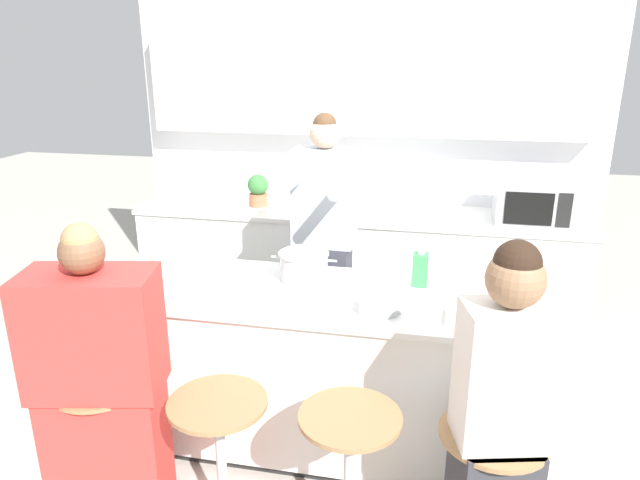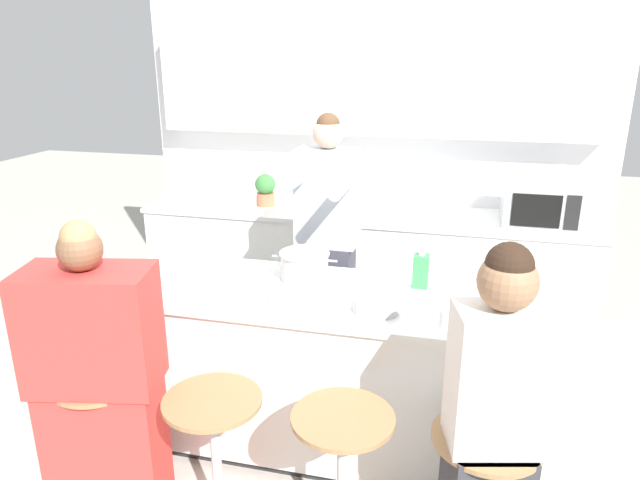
# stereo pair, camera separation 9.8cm
# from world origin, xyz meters

# --- Properties ---
(ground_plane) EXTENTS (16.00, 16.00, 0.00)m
(ground_plane) POSITION_xyz_m (0.00, 0.00, 0.00)
(ground_plane) COLOR #B2ADA3
(wall_back) EXTENTS (3.48, 0.22, 2.70)m
(wall_back) POSITION_xyz_m (0.00, 1.69, 1.54)
(wall_back) COLOR white
(wall_back) RESTS_ON ground_plane
(back_counter) EXTENTS (3.23, 0.63, 0.93)m
(back_counter) POSITION_xyz_m (0.00, 1.39, 0.46)
(back_counter) COLOR white
(back_counter) RESTS_ON ground_plane
(kitchen_island) EXTENTS (2.06, 0.73, 0.89)m
(kitchen_island) POSITION_xyz_m (0.00, 0.00, 0.45)
(kitchen_island) COLOR black
(kitchen_island) RESTS_ON ground_plane
(bar_stool_leftmost) EXTENTS (0.42, 0.42, 0.66)m
(bar_stool_leftmost) POSITION_xyz_m (-0.83, -0.65, 0.39)
(bar_stool_leftmost) COLOR #997047
(bar_stool_leftmost) RESTS_ON ground_plane
(bar_stool_center_left) EXTENTS (0.42, 0.42, 0.66)m
(bar_stool_center_left) POSITION_xyz_m (-0.28, -0.68, 0.39)
(bar_stool_center_left) COLOR #997047
(bar_stool_center_left) RESTS_ON ground_plane
(bar_stool_center_right) EXTENTS (0.42, 0.42, 0.66)m
(bar_stool_center_right) POSITION_xyz_m (0.28, -0.67, 0.39)
(bar_stool_center_right) COLOR #997047
(bar_stool_center_right) RESTS_ON ground_plane
(person_cooking) EXTENTS (0.37, 0.54, 1.71)m
(person_cooking) POSITION_xyz_m (-0.08, 0.57, 0.85)
(person_cooking) COLOR #383842
(person_cooking) RESTS_ON ground_plane
(person_wrapped_blanket) EXTENTS (0.58, 0.39, 1.40)m
(person_wrapped_blanket) POSITION_xyz_m (-0.80, -0.70, 0.65)
(person_wrapped_blanket) COLOR red
(person_wrapped_blanket) RESTS_ON ground_plane
(person_seated_near) EXTENTS (0.36, 0.33, 1.44)m
(person_seated_near) POSITION_xyz_m (0.83, -0.70, 0.68)
(person_seated_near) COLOR #333338
(person_seated_near) RESTS_ON ground_plane
(cooking_pot) EXTENTS (0.35, 0.26, 0.15)m
(cooking_pot) POSITION_xyz_m (-0.10, 0.14, 0.96)
(cooking_pot) COLOR #B7BABC
(cooking_pot) RESTS_ON kitchen_island
(fruit_bowl) EXTENTS (0.22, 0.22, 0.06)m
(fruit_bowl) POSITION_xyz_m (0.32, -0.14, 0.92)
(fruit_bowl) COLOR #B7BABC
(fruit_bowl) RESTS_ON kitchen_island
(mixing_bowl_steel) EXTENTS (0.22, 0.22, 0.07)m
(mixing_bowl_steel) POSITION_xyz_m (-0.90, 0.22, 0.92)
(mixing_bowl_steel) COLOR silver
(mixing_bowl_steel) RESTS_ON kitchen_island
(coffee_cup_near) EXTENTS (0.12, 0.08, 0.09)m
(coffee_cup_near) POSITION_xyz_m (0.65, -0.24, 0.93)
(coffee_cup_near) COLOR white
(coffee_cup_near) RESTS_ON kitchen_island
(coffee_cup_far) EXTENTS (0.11, 0.08, 0.08)m
(coffee_cup_far) POSITION_xyz_m (-0.15, -0.16, 0.93)
(coffee_cup_far) COLOR white
(coffee_cup_far) RESTS_ON kitchen_island
(juice_carton) EXTENTS (0.08, 0.08, 0.19)m
(juice_carton) POSITION_xyz_m (0.50, 0.19, 0.97)
(juice_carton) COLOR #38844C
(juice_carton) RESTS_ON kitchen_island
(microwave) EXTENTS (0.48, 0.37, 0.28)m
(microwave) POSITION_xyz_m (1.19, 1.35, 1.07)
(microwave) COLOR #B2B5B7
(microwave) RESTS_ON back_counter
(potted_plant) EXTENTS (0.16, 0.16, 0.24)m
(potted_plant) POSITION_xyz_m (-0.74, 1.39, 1.05)
(potted_plant) COLOR #A86042
(potted_plant) RESTS_ON back_counter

